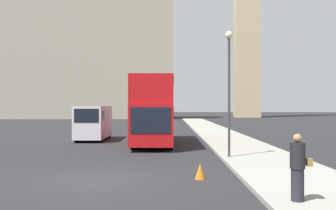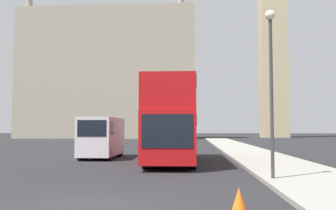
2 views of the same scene
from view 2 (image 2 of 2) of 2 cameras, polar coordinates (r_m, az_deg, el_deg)
The scene contains 6 objects.
ground_plane at distance 9.23m, azimuth -12.99°, elevation -15.31°, with size 300.00×300.00×0.00m, color black.
building_block_distant at distance 76.66m, azimuth -9.07°, elevation 4.61°, with size 34.82×10.10×31.20m.
red_double_decker_bus at distance 21.12m, azimuth 0.77°, elevation -2.10°, with size 2.54×10.26×4.38m.
white_van at distance 24.34m, azimuth -10.07°, elevation -4.77°, with size 2.03×5.04×2.58m.
street_lamp at distance 13.90m, azimuth 15.43°, elevation 5.53°, with size 0.36×0.36×6.00m.
traffic_cone at distance 8.90m, azimuth 10.77°, elevation -13.97°, with size 0.36×0.36×0.55m.
Camera 2 is at (2.55, -8.67, 1.88)m, focal length 40.00 mm.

